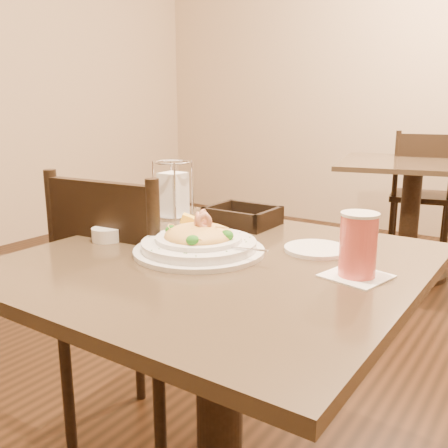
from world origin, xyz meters
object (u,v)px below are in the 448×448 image
Objects in this scene: main_table at (219,350)px; dining_chair_near at (135,308)px; pasta_bowl at (199,242)px; bread_basket at (243,218)px; drink_glass at (358,245)px; side_plate at (316,249)px; napkin_caddy at (173,193)px; background_table at (411,198)px; dining_chair_far at (421,191)px; butter_ramekin at (107,234)px.

dining_chair_near reaches higher than main_table.
pasta_bowl is 0.32m from bread_basket.
main_table is at bearing -67.04° from bread_basket.
side_plate is (-0.15, 0.13, -0.06)m from drink_glass.
napkin_caddy reaches higher than dining_chair_near.
bread_basket is at bearing 7.42° from napkin_caddy.
dining_chair_near is 6.35× the size of drink_glass.
side_plate is (0.30, -0.13, -0.02)m from bread_basket.
pasta_bowl is 0.39m from drink_glass.
side_plate reaches higher than main_table.
pasta_bowl is (-0.07, 0.01, 0.27)m from main_table.
background_table is 2.12m from napkin_caddy.
napkin_caddy is at bearing -98.48° from dining_chair_near.
dining_chair_far is 11.52× the size of butter_ramekin.
background_table is 2.28m from dining_chair_near.
drink_glass reaches higher than side_plate.
bread_basket is (0.03, -2.48, 0.28)m from dining_chair_far.
napkin_caddy reaches higher than pasta_bowl.
dining_chair_near is 5.82× the size of side_plate.
background_table is at bearing 82.38° from dining_chair_far.
background_table is at bearing -101.79° from dining_chair_near.
napkin_caddy is 0.56m from side_plate.
side_plate is (0.23, 0.18, -0.02)m from pasta_bowl.
dining_chair_near is (-0.39, 0.10, -0.02)m from main_table.
napkin_caddy is 2.26× the size of butter_ramekin.
dining_chair_far is at bearing 90.77° from bread_basket.
main_table is 2.51× the size of pasta_bowl.
background_table is at bearing 97.83° from side_plate.
background_table is 13.40× the size of butter_ramekin.
pasta_bowl is at bearing -172.47° from drink_glass.
background_table is at bearing 89.96° from bread_basket.
main_table is 0.44m from drink_glass.
pasta_bowl is 0.29m from side_plate.
napkin_caddy reaches higher than bread_basket.
dining_chair_far reaches higher than main_table.
bread_basket is at bearing -145.04° from dining_chair_near.
background_table is 7.38× the size of drink_glass.
dining_chair_near is at bearing -171.55° from side_plate.
bread_basket reaches higher than main_table.
dining_chair_far reaches higher than background_table.
dining_chair_far is 5.82× the size of side_plate.
dining_chair_far is 2.80m from drink_glass.
dining_chair_near is 0.43m from bread_basket.
butter_ramekin reaches higher than background_table.
pasta_bowl is at bearing 158.32° from dining_chair_near.
napkin_caddy is at bearing 169.46° from side_plate.
drink_glass is at bearing 8.48° from butter_ramekin.
bread_basket is at bearing 102.57° from pasta_bowl.
drink_glass reaches higher than butter_ramekin.
dining_chair_far reaches higher than pasta_bowl.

